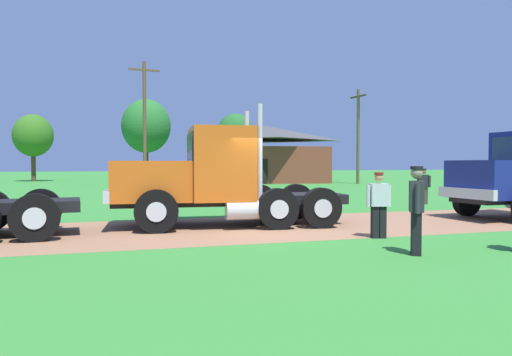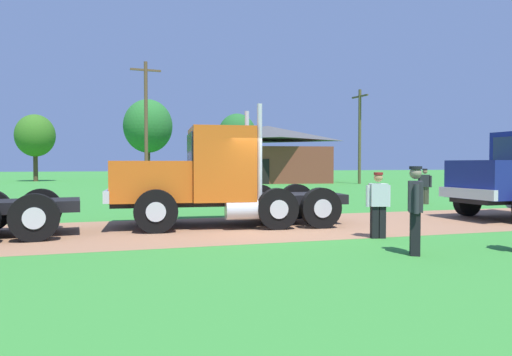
# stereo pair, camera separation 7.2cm
# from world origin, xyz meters

# --- Properties ---
(ground_plane) EXTENTS (200.00, 200.00, 0.00)m
(ground_plane) POSITION_xyz_m (0.00, 0.00, 0.00)
(ground_plane) COLOR #388A33
(dirt_track) EXTENTS (120.00, 5.28, 0.01)m
(dirt_track) POSITION_xyz_m (0.00, 0.00, 0.00)
(dirt_track) COLOR #A0704F
(dirt_track) RESTS_ON ground_plane
(truck_foreground_white) EXTENTS (6.97, 3.13, 3.46)m
(truck_foreground_white) POSITION_xyz_m (-1.69, 0.74, 1.34)
(truck_foreground_white) COLOR black
(truck_foreground_white) RESTS_ON ground_plane
(visitor_standing_near) EXTENTS (0.60, 0.34, 1.60)m
(visitor_standing_near) POSITION_xyz_m (1.86, -2.67, 0.86)
(visitor_standing_near) COLOR silver
(visitor_standing_near) RESTS_ON ground_plane
(visitor_walking_mid) EXTENTS (0.42, 0.52, 1.76)m
(visitor_walking_mid) POSITION_xyz_m (1.45, -4.74, 0.95)
(visitor_walking_mid) COLOR #2D2D33
(visitor_walking_mid) RESTS_ON ground_plane
(visitor_far_side) EXTENTS (0.46, 0.47, 1.58)m
(visitor_far_side) POSITION_xyz_m (8.93, 5.22, 0.84)
(visitor_far_side) COLOR #2D2D33
(visitor_far_side) RESTS_ON ground_plane
(shed_building) EXTENTS (11.86, 9.52, 5.42)m
(shed_building) POSITION_xyz_m (9.68, 30.44, 2.63)
(shed_building) COLOR brown
(shed_building) RESTS_ON ground_plane
(utility_pole_near) EXTENTS (2.20, 0.34, 9.18)m
(utility_pole_near) POSITION_xyz_m (-2.16, 22.45, 4.85)
(utility_pole_near) COLOR brown
(utility_pole_near) RESTS_ON ground_plane
(utility_pole_far) EXTENTS (0.46, 2.20, 8.34)m
(utility_pole_far) POSITION_xyz_m (16.45, 24.80, 4.42)
(utility_pole_far) COLOR brown
(utility_pole_far) RESTS_ON ground_plane
(tree_left) EXTENTS (3.87, 3.87, 6.75)m
(tree_left) POSITION_xyz_m (-12.12, 39.23, 4.60)
(tree_left) COLOR #513823
(tree_left) RESTS_ON ground_plane
(tree_mid) EXTENTS (5.37, 5.37, 8.91)m
(tree_mid) POSITION_xyz_m (-0.89, 40.90, 5.93)
(tree_mid) COLOR #513823
(tree_mid) RESTS_ON ground_plane
(tree_right) EXTENTS (4.20, 4.20, 7.31)m
(tree_right) POSITION_xyz_m (8.54, 37.86, 4.97)
(tree_right) COLOR #513823
(tree_right) RESTS_ON ground_plane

